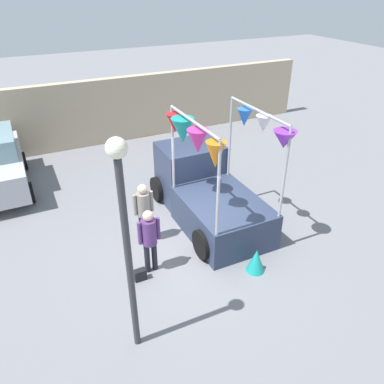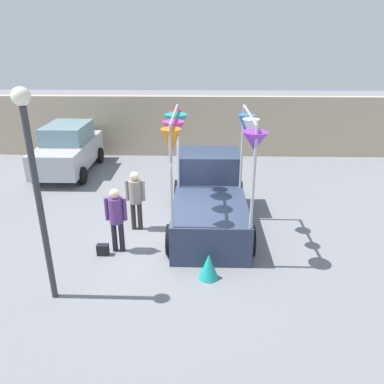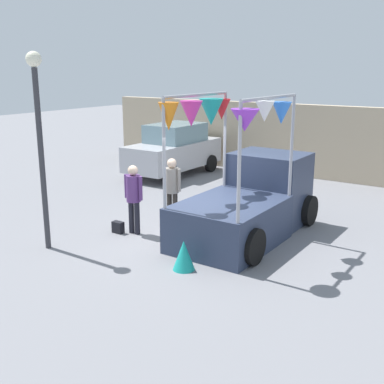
{
  "view_description": "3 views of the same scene",
  "coord_description": "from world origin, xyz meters",
  "px_view_note": "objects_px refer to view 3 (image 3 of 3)",
  "views": [
    {
      "loc": [
        -3.44,
        -7.07,
        6.09
      ],
      "look_at": [
        0.15,
        0.37,
        1.29
      ],
      "focal_mm": 35.0,
      "sensor_mm": 36.0,
      "label": 1
    },
    {
      "loc": [
        0.66,
        -8.55,
        4.93
      ],
      "look_at": [
        0.45,
        0.17,
        1.31
      ],
      "focal_mm": 35.0,
      "sensor_mm": 36.0,
      "label": 2
    },
    {
      "loc": [
        5.94,
        -8.82,
        3.86
      ],
      "look_at": [
        0.1,
        -0.21,
        1.17
      ],
      "focal_mm": 45.0,
      "sensor_mm": 36.0,
      "label": 3
    }
  ],
  "objects_px": {
    "parked_car": "(174,149)",
    "person_vendor": "(172,184)",
    "street_lamp": "(39,125)",
    "person_customer": "(133,193)",
    "vendor_truck": "(250,196)",
    "handbag": "(118,227)",
    "folded_kite_bundle_teal": "(184,255)"
  },
  "relations": [
    {
      "from": "street_lamp",
      "to": "folded_kite_bundle_teal",
      "type": "height_order",
      "value": "street_lamp"
    },
    {
      "from": "parked_car",
      "to": "street_lamp",
      "type": "bearing_deg",
      "value": -74.32
    },
    {
      "from": "handbag",
      "to": "street_lamp",
      "type": "xyz_separation_m",
      "value": [
        -0.61,
        -1.6,
        2.57
      ]
    },
    {
      "from": "street_lamp",
      "to": "parked_car",
      "type": "bearing_deg",
      "value": 105.68
    },
    {
      "from": "parked_car",
      "to": "person_vendor",
      "type": "height_order",
      "value": "parked_car"
    },
    {
      "from": "vendor_truck",
      "to": "parked_car",
      "type": "xyz_separation_m",
      "value": [
        -5.34,
        4.22,
        0.04
      ]
    },
    {
      "from": "street_lamp",
      "to": "folded_kite_bundle_teal",
      "type": "relative_size",
      "value": 6.98
    },
    {
      "from": "parked_car",
      "to": "street_lamp",
      "type": "distance_m",
      "value": 8.12
    },
    {
      "from": "parked_car",
      "to": "handbag",
      "type": "xyz_separation_m",
      "value": [
        2.75,
        -6.03,
        -0.8
      ]
    },
    {
      "from": "person_customer",
      "to": "street_lamp",
      "type": "xyz_separation_m",
      "value": [
        -0.96,
        -1.8,
        1.71
      ]
    },
    {
      "from": "folded_kite_bundle_teal",
      "to": "parked_car",
      "type": "bearing_deg",
      "value": 127.5
    },
    {
      "from": "person_vendor",
      "to": "folded_kite_bundle_teal",
      "type": "height_order",
      "value": "person_vendor"
    },
    {
      "from": "parked_car",
      "to": "handbag",
      "type": "bearing_deg",
      "value": -65.51
    },
    {
      "from": "street_lamp",
      "to": "person_customer",
      "type": "bearing_deg",
      "value": 62.02
    },
    {
      "from": "vendor_truck",
      "to": "person_customer",
      "type": "bearing_deg",
      "value": -144.24
    },
    {
      "from": "person_vendor",
      "to": "street_lamp",
      "type": "xyz_separation_m",
      "value": [
        -1.23,
        -2.96,
        1.7
      ]
    },
    {
      "from": "person_customer",
      "to": "street_lamp",
      "type": "relative_size",
      "value": 0.4
    },
    {
      "from": "parked_car",
      "to": "person_vendor",
      "type": "distance_m",
      "value": 5.76
    },
    {
      "from": "handbag",
      "to": "folded_kite_bundle_teal",
      "type": "distance_m",
      "value": 2.72
    },
    {
      "from": "person_vendor",
      "to": "street_lamp",
      "type": "height_order",
      "value": "street_lamp"
    },
    {
      "from": "street_lamp",
      "to": "vendor_truck",
      "type": "bearing_deg",
      "value": 46.86
    },
    {
      "from": "parked_car",
      "to": "handbag",
      "type": "relative_size",
      "value": 14.29
    },
    {
      "from": "parked_car",
      "to": "street_lamp",
      "type": "relative_size",
      "value": 0.95
    },
    {
      "from": "vendor_truck",
      "to": "person_customer",
      "type": "relative_size",
      "value": 2.5
    },
    {
      "from": "street_lamp",
      "to": "handbag",
      "type": "bearing_deg",
      "value": 69.25
    },
    {
      "from": "person_vendor",
      "to": "handbag",
      "type": "relative_size",
      "value": 5.99
    },
    {
      "from": "parked_car",
      "to": "handbag",
      "type": "distance_m",
      "value": 6.68
    },
    {
      "from": "vendor_truck",
      "to": "street_lamp",
      "type": "xyz_separation_m",
      "value": [
        -3.2,
        -3.42,
        1.8
      ]
    },
    {
      "from": "vendor_truck",
      "to": "person_customer",
      "type": "distance_m",
      "value": 2.77
    },
    {
      "from": "person_customer",
      "to": "street_lamp",
      "type": "distance_m",
      "value": 2.66
    },
    {
      "from": "person_customer",
      "to": "parked_car",
      "type": "bearing_deg",
      "value": 117.98
    },
    {
      "from": "vendor_truck",
      "to": "handbag",
      "type": "bearing_deg",
      "value": -145.0
    }
  ]
}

